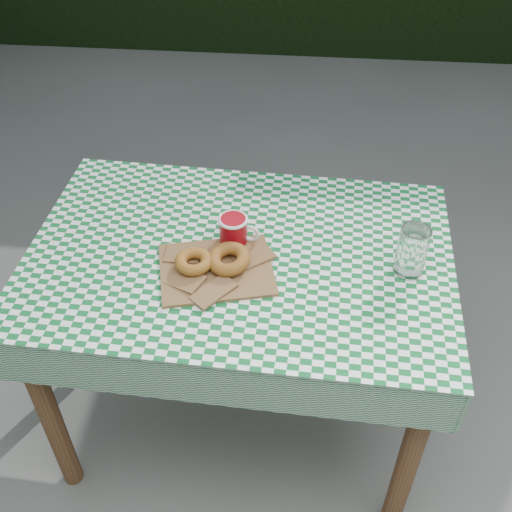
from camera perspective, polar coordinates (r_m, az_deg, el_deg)
The scene contains 8 objects.
ground at distance 2.29m, azimuth 2.51°, elevation -12.87°, with size 60.00×60.00×0.00m, color #52524D.
table at distance 1.96m, azimuth -1.36°, elevation -8.05°, with size 1.13×0.76×0.75m, color brown.
tablecloth at distance 1.68m, azimuth -1.57°, elevation 0.19°, with size 1.15×0.78×0.01m, color #0E5A27.
paper_bag at distance 1.63m, azimuth -3.69°, elevation -1.17°, with size 0.29×0.23×0.02m, color brown.
bagel_front at distance 1.62m, azimuth -5.76°, elevation -0.52°, with size 0.10×0.10×0.03m, color #92641E.
bagel_back at distance 1.61m, azimuth -2.53°, elevation -0.29°, with size 0.11×0.11×0.04m, color brown.
coffee_mug at distance 1.68m, azimuth -2.10°, elevation 2.34°, with size 0.15×0.15×0.09m, color maroon, non-canonical shape.
drinking_glass at distance 1.63m, azimuth 14.19°, elevation 0.47°, with size 0.08×0.08×0.14m, color white.
Camera 1 is at (0.02, -1.31, 1.88)m, focal length 43.38 mm.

